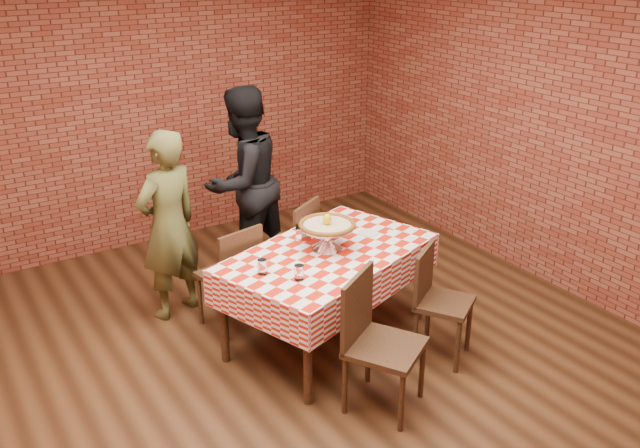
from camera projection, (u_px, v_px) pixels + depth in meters
The scene contains 19 objects.
ground at pixel (299, 388), 4.75m from camera, with size 6.00×6.00×0.00m, color black.
back_wall at pixel (137, 103), 6.52m from camera, with size 5.50×5.50×0.00m, color maroon.
table at pixel (328, 296), 5.20m from camera, with size 1.59×0.96×0.75m, color #462D1B.
tablecloth at pixel (328, 268), 5.10m from camera, with size 1.63×0.99×0.27m, color red, non-canonical shape.
pizza_stand at pixel (327, 237), 5.06m from camera, with size 0.42×0.42×0.19m, color silver, non-canonical shape.
pizza at pixel (327, 225), 5.02m from camera, with size 0.43×0.43×0.03m, color beige.
lemon at pixel (327, 219), 5.00m from camera, with size 0.07×0.07×0.09m, color yellow.
water_glass_left at pixel (299, 272), 4.61m from camera, with size 0.07×0.07×0.11m, color white.
water_glass_right at pixel (262, 267), 4.69m from camera, with size 0.07×0.07×0.11m, color white.
side_plate at pixel (368, 233), 5.35m from camera, with size 0.16×0.16×0.01m, color white.
sweetener_packet_a at pixel (397, 232), 5.38m from camera, with size 0.05×0.04×0.01m, color white.
sweetener_packet_b at pixel (390, 231), 5.39m from camera, with size 0.05×0.04×0.01m, color white.
condiment_caddy at pixel (303, 232), 5.22m from camera, with size 0.09×0.08×0.13m, color silver.
chair_near_left at pixel (385, 345), 4.40m from camera, with size 0.45×0.45×0.94m, color #462D1B, non-canonical shape.
chair_near_right at pixel (444, 306), 4.95m from camera, with size 0.38×0.38×0.86m, color #462D1B, non-canonical shape.
chair_far_left at pixel (229, 276), 5.37m from camera, with size 0.40×0.40×0.88m, color #462D1B, non-canonical shape.
chair_far_right at pixel (288, 248), 5.85m from camera, with size 0.41×0.41×0.89m, color #462D1B, non-canonical shape.
diner_olive at pixel (169, 226), 5.42m from camera, with size 0.58×0.38×1.58m, color #4D4F26.
diner_black at pixel (243, 182), 6.13m from camera, with size 0.85×0.66×1.75m, color black.
Camera 1 is at (-1.99, -3.39, 2.91)m, focal length 38.00 mm.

